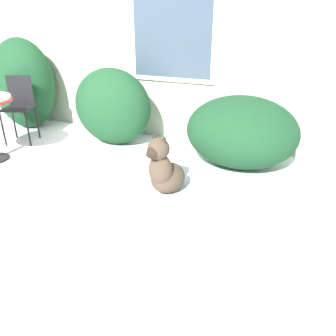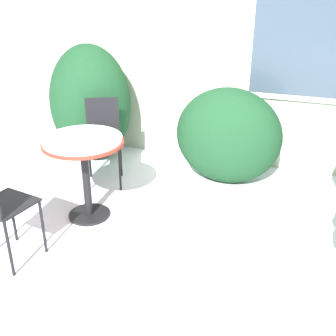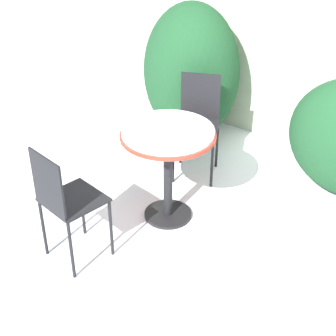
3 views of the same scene
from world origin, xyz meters
TOP-DOWN VIEW (x-y plane):
  - ground_plane at (0.00, 0.00)m, footprint 16.00×16.00m
  - shrub_left at (-1.39, 1.72)m, footprint 0.99×0.88m
  - patio_table at (-0.75, 0.43)m, footprint 0.73×0.73m
  - patio_chair_near_table at (-0.95, 1.17)m, footprint 0.51×0.51m
  - patio_chair_far_side at (-1.01, -0.41)m, footprint 0.44×0.44m

SIDE VIEW (x-z plane):
  - ground_plane at x=0.00m, z-range 0.00..0.00m
  - patio_chair_near_table at x=-0.95m, z-range 0.07..0.99m
  - patio_chair_far_side at x=-1.01m, z-range 0.07..0.99m
  - patio_table at x=-0.75m, z-range 0.26..1.06m
  - shrub_left at x=-1.39m, z-range 0.00..1.40m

